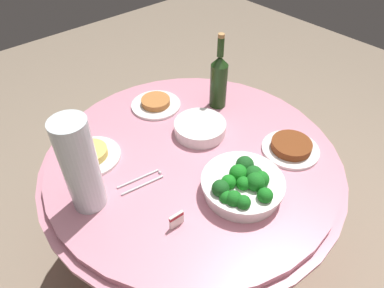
# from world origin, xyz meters

# --- Properties ---
(ground_plane) EXTENTS (6.00, 6.00, 0.00)m
(ground_plane) POSITION_xyz_m (0.00, 0.00, 0.00)
(ground_plane) COLOR gray
(buffet_table) EXTENTS (1.16, 1.16, 0.74)m
(buffet_table) POSITION_xyz_m (0.00, 0.00, 0.38)
(buffet_table) COLOR maroon
(buffet_table) RESTS_ON ground_plane
(broccoli_bowl) EXTENTS (0.28, 0.28, 0.11)m
(broccoli_bowl) POSITION_xyz_m (0.01, 0.26, 0.79)
(broccoli_bowl) COLOR white
(broccoli_bowl) RESTS_ON buffet_table
(plate_stack) EXTENTS (0.21, 0.21, 0.05)m
(plate_stack) POSITION_xyz_m (-0.11, -0.07, 0.77)
(plate_stack) COLOR white
(plate_stack) RESTS_ON buffet_table
(wine_bottle) EXTENTS (0.07, 0.07, 0.34)m
(wine_bottle) POSITION_xyz_m (-0.30, -0.17, 0.87)
(wine_bottle) COLOR #1D3B16
(wine_bottle) RESTS_ON buffet_table
(decorative_fruit_vase) EXTENTS (0.11, 0.11, 0.34)m
(decorative_fruit_vase) POSITION_xyz_m (0.41, -0.05, 0.89)
(decorative_fruit_vase) COLOR silver
(decorative_fruit_vase) RESTS_ON buffet_table
(serving_tongs) EXTENTS (0.17, 0.07, 0.01)m
(serving_tongs) POSITION_xyz_m (0.23, -0.01, 0.74)
(serving_tongs) COLOR silver
(serving_tongs) RESTS_ON buffet_table
(food_plate_stir_fry) EXTENTS (0.22, 0.22, 0.04)m
(food_plate_stir_fry) POSITION_xyz_m (-0.30, 0.24, 0.76)
(food_plate_stir_fry) COLOR white
(food_plate_stir_fry) RESTS_ON buffet_table
(food_plate_peanuts) EXTENTS (0.22, 0.22, 0.04)m
(food_plate_peanuts) POSITION_xyz_m (-0.08, -0.34, 0.75)
(food_plate_peanuts) COLOR white
(food_plate_peanuts) RESTS_ON buffet_table
(food_plate_noodles) EXTENTS (0.22, 0.22, 0.04)m
(food_plate_noodles) POSITION_xyz_m (0.30, -0.24, 0.76)
(food_plate_noodles) COLOR white
(food_plate_noodles) RESTS_ON buffet_table
(label_placard_front) EXTENTS (0.05, 0.01, 0.05)m
(label_placard_front) POSITION_xyz_m (0.25, 0.21, 0.77)
(label_placard_front) COLOR white
(label_placard_front) RESTS_ON buffet_table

